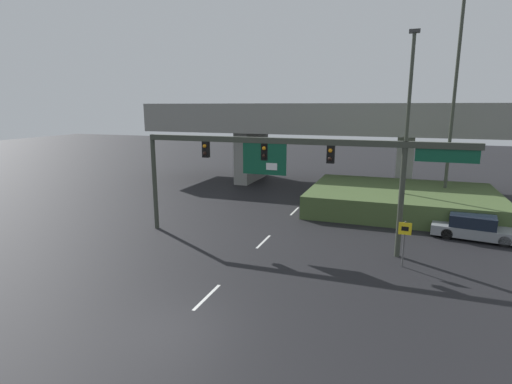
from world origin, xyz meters
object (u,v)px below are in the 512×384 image
(speed_limit_sign, at_px, (404,237))
(highway_light_pole_far, at_px, (454,100))
(highway_light_pole_near, at_px, (408,121))
(signal_gantry, at_px, (286,158))
(parked_sedan_near_right, at_px, (474,228))

(speed_limit_sign, relative_size, highway_light_pole_far, 0.15)
(highway_light_pole_near, bearing_deg, highway_light_pole_far, 46.29)
(signal_gantry, bearing_deg, speed_limit_sign, -12.25)
(highway_light_pole_near, relative_size, parked_sedan_near_right, 2.57)
(speed_limit_sign, bearing_deg, highway_light_pole_far, 77.33)
(speed_limit_sign, height_order, highway_light_pole_far, highway_light_pole_far)
(highway_light_pole_far, bearing_deg, signal_gantry, -128.26)
(speed_limit_sign, xyz_separation_m, parked_sedan_near_right, (4.00, 5.92, -0.84))
(highway_light_pole_far, bearing_deg, speed_limit_sign, -102.67)
(speed_limit_sign, distance_m, parked_sedan_near_right, 7.19)
(highway_light_pole_near, distance_m, highway_light_pole_far, 4.74)
(parked_sedan_near_right, bearing_deg, highway_light_pole_far, 106.07)
(highway_light_pole_far, relative_size, parked_sedan_near_right, 3.17)
(signal_gantry, relative_size, highway_light_pole_near, 1.44)
(signal_gantry, distance_m, highway_light_pole_near, 10.85)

